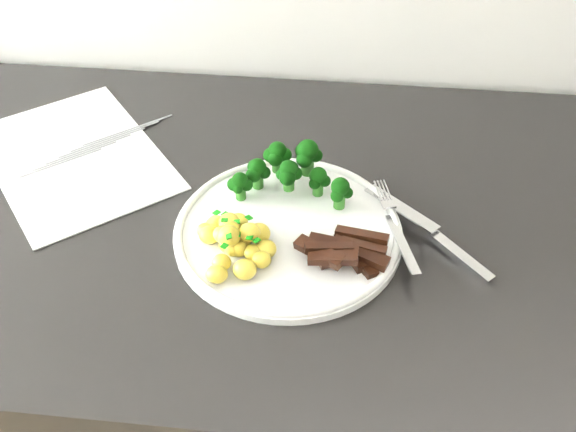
{
  "coord_description": "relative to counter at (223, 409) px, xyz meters",
  "views": [
    {
      "loc": [
        0.17,
        1.1,
        1.41
      ],
      "look_at": [
        0.12,
        1.64,
        0.91
      ],
      "focal_mm": 41.97,
      "sensor_mm": 36.0,
      "label": 1
    }
  ],
  "objects": [
    {
      "name": "counter",
      "position": [
        0.0,
        0.0,
        0.0
      ],
      "size": [
        2.34,
        0.58,
        0.88
      ],
      "color": "black",
      "rests_on": "ground"
    },
    {
      "name": "recipe_paper",
      "position": [
        -0.18,
        0.08,
        0.44
      ],
      "size": [
        0.33,
        0.34,
        0.0
      ],
      "color": "white",
      "rests_on": "counter"
    },
    {
      "name": "plate",
      "position": [
        0.11,
        -0.03,
        0.45
      ],
      "size": [
        0.26,
        0.26,
        0.01
      ],
      "color": "white",
      "rests_on": "counter"
    },
    {
      "name": "broccoli",
      "position": [
        0.1,
        0.03,
        0.48
      ],
      "size": [
        0.15,
        0.08,
        0.06
      ],
      "color": "#245F1B",
      "rests_on": "plate"
    },
    {
      "name": "potatoes",
      "position": [
        0.06,
        -0.07,
        0.46
      ],
      "size": [
        0.09,
        0.1,
        0.04
      ],
      "color": "#F7E254",
      "rests_on": "plate"
    },
    {
      "name": "beef_strips",
      "position": [
        0.18,
        -0.07,
        0.46
      ],
      "size": [
        0.1,
        0.07,
        0.03
      ],
      "color": "black",
      "rests_on": "plate"
    },
    {
      "name": "fork",
      "position": [
        0.23,
        -0.03,
        0.46
      ],
      "size": [
        0.05,
        0.15,
        0.01
      ],
      "color": "silver",
      "rests_on": "plate"
    },
    {
      "name": "knife",
      "position": [
        0.28,
        -0.03,
        0.45
      ],
      "size": [
        0.14,
        0.14,
        0.02
      ],
      "color": "silver",
      "rests_on": "plate"
    }
  ]
}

